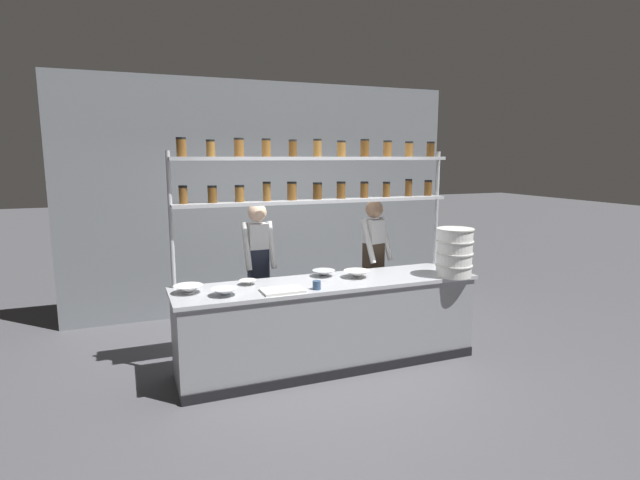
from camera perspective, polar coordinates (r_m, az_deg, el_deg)
ground_plane at (r=5.53m, az=1.01°, el=-13.99°), size 40.00×40.00×0.00m
back_wall at (r=7.26m, az=-5.95°, el=4.84°), size 5.63×0.12×3.25m
prep_counter at (r=5.37m, az=1.03°, el=-9.50°), size 3.23×0.76×0.92m
spice_shelf_unit at (r=5.39m, az=-0.31°, el=6.53°), size 3.11×0.28×2.40m
chef_left at (r=5.78m, az=-7.05°, el=-2.85°), size 0.36×0.29×1.69m
chef_center at (r=6.18m, az=6.16°, el=-2.07°), size 0.41×0.34×1.68m
container_stack at (r=5.59m, az=15.12°, el=-1.38°), size 0.40×0.40×0.53m
cutting_board at (r=4.85m, az=-4.32°, el=-5.77°), size 0.40×0.26×0.02m
prep_bowl_near_left at (r=4.94m, az=-14.81°, el=-5.47°), size 0.28×0.28×0.08m
prep_bowl_center_front at (r=4.78m, az=-10.87°, el=-5.86°), size 0.26×0.26×0.07m
prep_bowl_center_back at (r=5.14m, az=-8.24°, el=-4.81°), size 0.18×0.18×0.05m
prep_bowl_near_right at (r=5.39m, az=4.21°, el=-3.90°), size 0.29×0.29×0.08m
prep_bowl_far_left at (r=5.43m, az=0.44°, el=-3.83°), size 0.25×0.25×0.07m
serving_cup_front at (r=4.91m, az=-0.38°, el=-5.17°), size 0.08×0.08×0.09m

